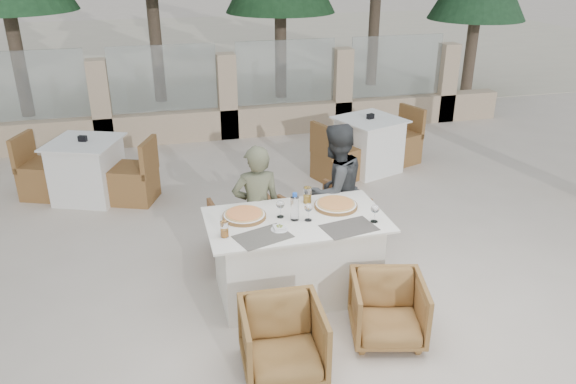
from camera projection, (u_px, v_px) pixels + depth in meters
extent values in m
plane|color=beige|center=(308.00, 291.00, 5.30)|extent=(80.00, 80.00, 0.00)
cube|color=beige|center=(183.00, 48.00, 17.69)|extent=(30.00, 16.00, 0.01)
cube|color=#59554C|center=(263.00, 237.00, 4.68)|extent=(0.52, 0.43, 0.00)
cube|color=#4F4A44|center=(349.00, 228.00, 4.82)|extent=(0.50, 0.38, 0.00)
cylinder|color=#F25021|center=(244.00, 215.00, 5.00)|extent=(0.45, 0.45, 0.05)
cylinder|color=#CF521C|center=(336.00, 205.00, 5.19)|extent=(0.51, 0.51, 0.05)
cylinder|color=#BAE1F5|center=(295.00, 207.00, 4.92)|extent=(0.08, 0.08, 0.26)
cylinder|color=orange|center=(224.00, 229.00, 4.66)|extent=(0.08, 0.08, 0.14)
cylinder|color=gold|center=(307.00, 195.00, 5.27)|extent=(0.10, 0.10, 0.16)
imported|color=brown|center=(245.00, 229.00, 5.81)|extent=(0.72, 0.73, 0.60)
imported|color=brown|center=(323.00, 223.00, 5.87)|extent=(0.95, 0.96, 0.66)
imported|color=olive|center=(283.00, 341.00, 4.20)|extent=(0.64, 0.66, 0.57)
imported|color=olive|center=(388.00, 309.00, 4.58)|extent=(0.71, 0.72, 0.54)
imported|color=#5A5D43|center=(257.00, 209.00, 5.43)|extent=(0.48, 0.32, 1.31)
imported|color=#37393C|center=(335.00, 190.00, 5.73)|extent=(0.84, 0.76, 1.40)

